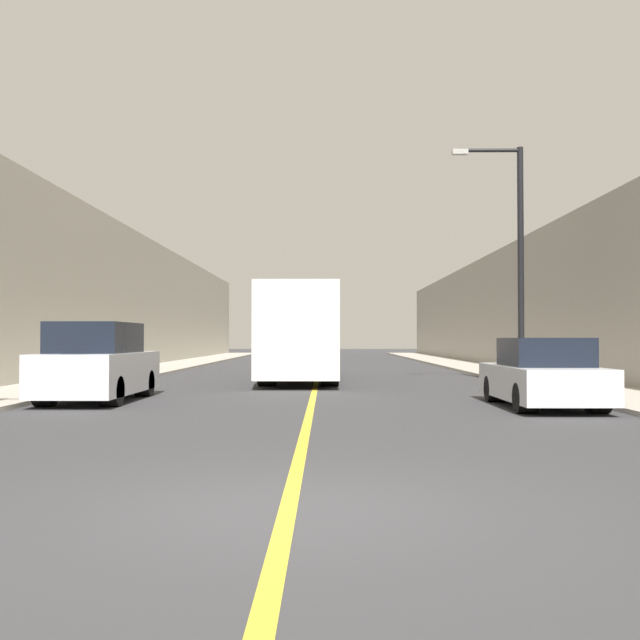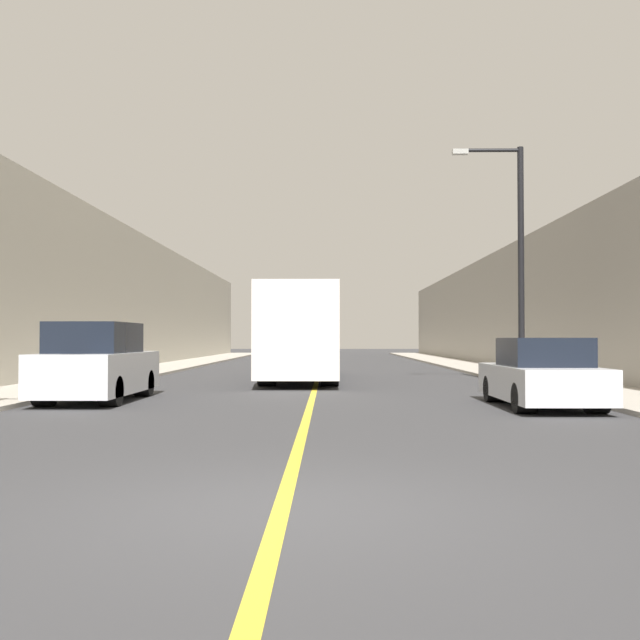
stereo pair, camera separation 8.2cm
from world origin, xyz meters
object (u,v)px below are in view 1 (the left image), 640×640
parked_suv_left (98,365)px  car_right_near (543,376)px  street_lamp_right (515,249)px  bus (302,332)px

parked_suv_left → car_right_near: parked_suv_left is taller
parked_suv_left → street_lamp_right: bearing=28.4°
parked_suv_left → car_right_near: 10.27m
car_right_near → street_lamp_right: bearing=79.9°
bus → parked_suv_left: size_ratio=2.34×
bus → car_right_near: (5.58, -10.59, -1.03)m
car_right_near → street_lamp_right: size_ratio=0.58×
bus → parked_suv_left: bearing=-116.8°
bus → street_lamp_right: (6.96, -2.83, 2.67)m
bus → street_lamp_right: street_lamp_right is taller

